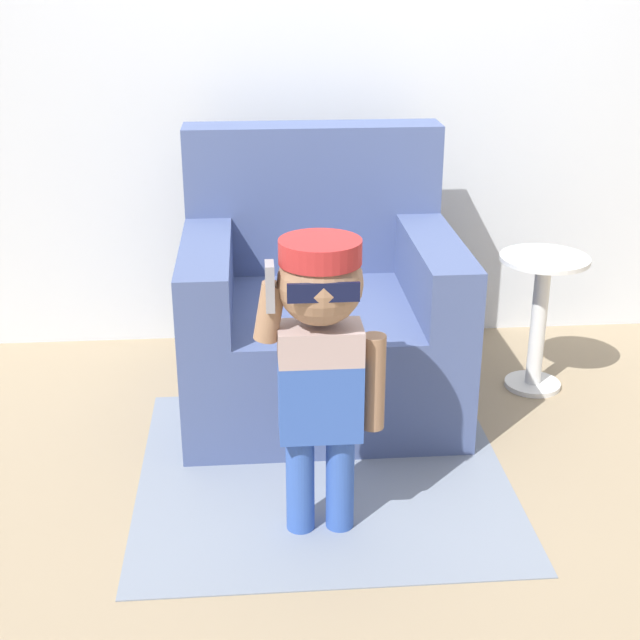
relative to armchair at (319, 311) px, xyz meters
The scene contains 6 objects.
ground_plane 0.43m from the armchair, 50.73° to the right, with size 10.00×10.00×0.00m, color #998466.
wall_back 1.15m from the armchair, 75.72° to the left, with size 10.00×0.05×2.60m.
armchair is the anchor object (origin of this frame).
person_child 0.93m from the armchair, 94.11° to the right, with size 0.37×0.28×0.91m.
side_table 0.86m from the armchair, ahead, with size 0.34×0.34×0.55m.
rug 0.69m from the armchair, 93.19° to the right, with size 1.21×1.19×0.01m.
Camera 1 is at (-0.41, -2.96, 1.60)m, focal length 50.00 mm.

